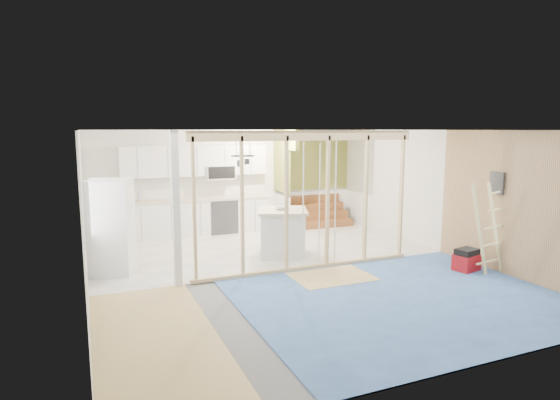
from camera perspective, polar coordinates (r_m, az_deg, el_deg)
name	(u,v)px	position (r m, az deg, el deg)	size (l,w,h in m)	color
room	(293,202)	(8.47, 1.54, -0.30)	(7.01, 8.01, 2.61)	slate
floor_overlays	(294,270)	(8.85, 1.77, -8.50)	(7.00, 8.00, 0.03)	silver
stud_frame	(282,188)	(8.35, 0.19, 1.48)	(4.66, 0.14, 2.60)	tan
base_cabinets	(172,221)	(11.34, -13.06, -2.52)	(4.45, 2.24, 0.93)	white
upper_cabinets	(198,162)	(11.76, -9.97, 4.62)	(3.60, 0.41, 0.85)	white
green_partition	(305,192)	(12.66, 3.12, 1.03)	(2.25, 1.51, 2.60)	olive
pot_rack	(243,158)	(10.04, -4.53, 5.07)	(0.52, 0.52, 0.72)	black
sheathing_panel	(526,207)	(9.03, 27.81, -0.75)	(0.02, 4.00, 2.60)	tan
electrical_panel	(497,183)	(9.33, 24.93, 1.89)	(0.04, 0.30, 0.40)	#38393E
ceiling_light	(294,132)	(11.68, 1.74, 8.25)	(0.32, 0.32, 0.08)	#FFEABF
fridge	(111,227)	(8.97, -19.92, -3.14)	(0.95, 0.91, 1.73)	white
island	(282,233)	(9.73, 0.29, -4.02)	(1.29, 1.29, 0.98)	silver
bowl	(282,208)	(9.63, 0.21, -0.96)	(0.27, 0.27, 0.07)	white
soap_bottle_a	(140,195)	(11.55, -16.75, 0.63)	(0.12, 0.12, 0.30)	#ADB2C1
soap_bottle_b	(243,192)	(12.04, -4.56, 0.96)	(0.08, 0.08, 0.17)	silver
toolbox	(466,260)	(9.41, 21.78, -6.85)	(0.51, 0.42, 0.43)	maroon
ladder	(489,228)	(9.20, 24.13, -3.15)	(0.89, 0.15, 1.67)	#E4D58B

